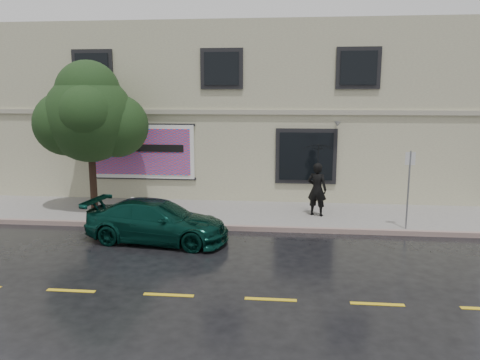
# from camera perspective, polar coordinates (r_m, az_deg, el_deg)

# --- Properties ---
(ground) EXTENTS (90.00, 90.00, 0.00)m
(ground) POSITION_cam_1_polar(r_m,az_deg,el_deg) (13.68, -5.02, -7.79)
(ground) COLOR black
(ground) RESTS_ON ground
(sidewalk) EXTENTS (20.00, 3.50, 0.15)m
(sidewalk) POSITION_cam_1_polar(r_m,az_deg,el_deg) (16.74, -2.94, -4.09)
(sidewalk) COLOR gray
(sidewalk) RESTS_ON ground
(curb) EXTENTS (20.00, 0.18, 0.16)m
(curb) POSITION_cam_1_polar(r_m,az_deg,el_deg) (15.07, -3.95, -5.75)
(curb) COLOR slate
(curb) RESTS_ON ground
(road_marking) EXTENTS (19.00, 0.12, 0.01)m
(road_marking) POSITION_cam_1_polar(r_m,az_deg,el_deg) (10.50, -8.69, -13.68)
(road_marking) COLOR gold
(road_marking) RESTS_ON ground
(building) EXTENTS (20.00, 8.12, 7.00)m
(building) POSITION_cam_1_polar(r_m,az_deg,el_deg) (21.91, -0.71, 8.43)
(building) COLOR beige
(building) RESTS_ON ground
(billboard) EXTENTS (4.30, 0.16, 2.20)m
(billboard) POSITION_cam_1_polar(r_m,az_deg,el_deg) (18.70, -11.96, 3.41)
(billboard) COLOR white
(billboard) RESTS_ON ground
(car) EXTENTS (4.41, 2.40, 1.22)m
(car) POSITION_cam_1_polar(r_m,az_deg,el_deg) (13.92, -10.04, -4.97)
(car) COLOR #072E26
(car) RESTS_ON ground
(pedestrian) EXTENTS (0.78, 0.64, 1.83)m
(pedestrian) POSITION_cam_1_polar(r_m,az_deg,el_deg) (16.18, 9.37, -1.13)
(pedestrian) COLOR black
(pedestrian) RESTS_ON sidewalk
(umbrella) EXTENTS (1.35, 1.35, 0.80)m
(umbrella) POSITION_cam_1_polar(r_m,az_deg,el_deg) (15.97, 9.51, 3.50)
(umbrella) COLOR black
(umbrella) RESTS_ON pedestrian
(street_tree) EXTENTS (3.12, 3.12, 4.85)m
(street_tree) POSITION_cam_1_polar(r_m,az_deg,el_deg) (17.41, -17.88, 7.19)
(street_tree) COLOR black
(street_tree) RESTS_ON sidewalk
(fire_hydrant) EXTENTS (0.32, 0.30, 0.78)m
(fire_hydrant) POSITION_cam_1_polar(r_m,az_deg,el_deg) (15.86, -12.92, -3.48)
(fire_hydrant) COLOR white
(fire_hydrant) RESTS_ON sidewalk
(sign_pole) EXTENTS (0.30, 0.05, 2.44)m
(sign_pole) POSITION_cam_1_polar(r_m,az_deg,el_deg) (15.16, 19.88, -0.25)
(sign_pole) COLOR gray
(sign_pole) RESTS_ON sidewalk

